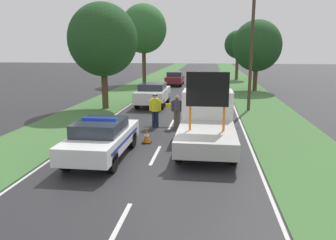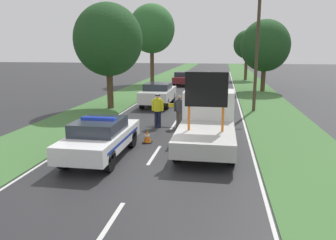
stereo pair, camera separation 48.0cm
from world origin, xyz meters
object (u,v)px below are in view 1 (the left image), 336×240
Objects in this scene: traffic_cone_centre_front at (213,126)px; roadside_tree_near_left at (144,29)px; queued_car_van_white at (153,94)px; queued_car_wagon_maroon at (175,78)px; police_officer at (155,108)px; pedestrian_civilian at (177,109)px; work_truck at (207,120)px; roadside_tree_near_right at (238,45)px; police_car at (102,138)px; roadside_tree_mid_left at (257,46)px; traffic_cone_near_police at (191,118)px; traffic_cone_behind_barrier at (147,137)px; roadside_tree_mid_right at (103,40)px; traffic_cone_near_truck at (106,121)px; queued_car_suv_grey at (206,85)px; utility_pole at (252,45)px; road_barrier at (173,108)px.

roadside_tree_near_left is (-7.63, 21.04, 5.84)m from traffic_cone_centre_front.
queued_car_wagon_maroon is (0.13, 13.28, -0.08)m from queued_car_van_white.
pedestrian_civilian is at bearing 162.88° from police_officer.
queued_car_van_white is (-3.87, 9.28, -0.19)m from work_truck.
queued_car_van_white is 0.73× the size of roadside_tree_near_right.
police_car is 5.09m from police_officer.
roadside_tree_mid_left is (8.08, -3.94, 3.43)m from queued_car_wagon_maroon.
queued_car_van_white is 15.54m from roadside_tree_near_left.
traffic_cone_near_police is 4.14m from traffic_cone_behind_barrier.
pedestrian_civilian reaches higher than traffic_cone_centre_front.
queued_car_wagon_maroon is 0.61× the size of roadside_tree_mid_left.
traffic_cone_behind_barrier is at bearing -78.45° from roadside_tree_near_left.
roadside_tree_mid_right is at bearing 147.13° from traffic_cone_near_police.
traffic_cone_near_truck is (-5.35, -0.20, 0.12)m from traffic_cone_centre_front.
roadside_tree_near_left is (-7.11, 7.41, 5.34)m from queued_car_suv_grey.
traffic_cone_near_truck is 0.17× the size of queued_car_suv_grey.
roadside_tree_near_left reaches higher than utility_pole.
traffic_cone_near_truck is 0.11× the size of roadside_tree_mid_left.
queued_car_van_white is 0.56× the size of utility_pole.
police_car is 6.28× the size of traffic_cone_near_truck.
roadside_tree_mid_left is at bearing 70.83° from traffic_cone_near_police.
utility_pole is (2.61, 8.11, 3.12)m from work_truck.
queued_car_van_white is 7.71m from queued_car_suv_grey.
pedestrian_civilian is at bearing 165.78° from traffic_cone_centre_front.
queued_car_van_white reaches higher than traffic_cone_behind_barrier.
traffic_cone_behind_barrier is (2.53, -2.30, -0.09)m from traffic_cone_near_truck.
traffic_cone_near_truck is 22.12m from roadside_tree_near_left.
roadside_tree_near_right is at bearing -127.55° from police_officer.
roadside_tree_near_right reaches higher than road_barrier.
traffic_cone_centre_front is at bearing -70.06° from roadside_tree_near_left.
roadside_tree_mid_left is 0.81× the size of utility_pole.
traffic_cone_near_truck is at bearing -160.80° from traffic_cone_near_police.
road_barrier is 0.53× the size of queued_car_van_white.
queued_car_suv_grey is (4.83, 13.83, 0.38)m from traffic_cone_near_truck.
traffic_cone_near_truck is 14.65m from queued_car_suv_grey.
work_truck reaches higher than queued_car_van_white.
traffic_cone_centre_front is 7.27m from utility_pole.
queued_car_wagon_maroon is at bearing 97.61° from pedestrian_civilian.
traffic_cone_behind_barrier is (0.10, -2.82, -0.74)m from police_officer.
traffic_cone_near_police is at bearing 118.62° from queued_car_van_white.
roadside_tree_near_left reaches higher than pedestrian_civilian.
pedestrian_civilian is (-1.54, 2.91, -0.07)m from work_truck.
police_car is 2.52m from traffic_cone_behind_barrier.
roadside_tree_mid_left is (5.18, 14.89, 3.89)m from traffic_cone_near_police.
queued_car_wagon_maroon is 6.48m from roadside_tree_near_left.
pedestrian_civilian is at bearing -100.52° from roadside_tree_near_right.
work_truck reaches higher than road_barrier.
police_car is 6.61m from traffic_cone_near_police.
police_officer reaches higher than traffic_cone_behind_barrier.
traffic_cone_near_police is (1.79, 0.95, -0.70)m from police_officer.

